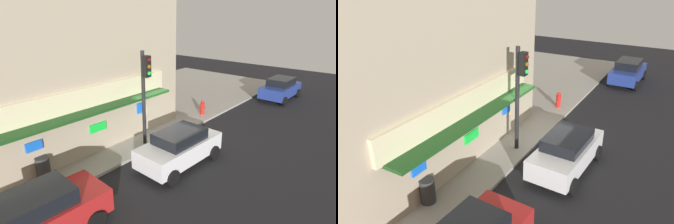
# 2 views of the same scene
# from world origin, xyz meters

# --- Properties ---
(ground_plane) EXTENTS (48.46, 48.46, 0.00)m
(ground_plane) POSITION_xyz_m (0.00, 0.00, 0.00)
(ground_plane) COLOR black
(sidewalk) EXTENTS (32.31, 11.00, 0.13)m
(sidewalk) POSITION_xyz_m (0.00, 5.50, 0.06)
(sidewalk) COLOR #A39E93
(sidewalk) RESTS_ON ground_plane
(corner_building) EXTENTS (11.62, 9.20, 7.57)m
(corner_building) POSITION_xyz_m (-3.14, 5.79, 3.91)
(corner_building) COLOR tan
(corner_building) RESTS_ON sidewalk
(traffic_light) EXTENTS (0.32, 0.58, 4.57)m
(traffic_light) POSITION_xyz_m (-1.01, 0.50, 3.07)
(traffic_light) COLOR black
(traffic_light) RESTS_ON sidewalk
(fire_hydrant) EXTENTS (0.51, 0.27, 0.90)m
(fire_hydrant) POSITION_xyz_m (4.35, 0.78, 0.57)
(fire_hydrant) COLOR red
(fire_hydrant) RESTS_ON sidewalk
(trash_can) EXTENTS (0.52, 0.52, 0.90)m
(trash_can) POSITION_xyz_m (-5.79, 1.47, 0.58)
(trash_can) COLOR #2D2D2D
(trash_can) RESTS_ON sidewalk
(pedestrian) EXTENTS (0.48, 0.53, 1.74)m
(pedestrian) POSITION_xyz_m (0.11, 1.84, 1.08)
(pedestrian) COLOR navy
(pedestrian) RESTS_ON sidewalk
(parked_car_white) EXTENTS (4.05, 2.07, 1.59)m
(parked_car_white) POSITION_xyz_m (-1.31, -1.82, 0.83)
(parked_car_white) COLOR silver
(parked_car_white) RESTS_ON ground_plane
(parked_car_blue) EXTENTS (4.09, 2.06, 1.63)m
(parked_car_blue) POSITION_xyz_m (11.31, -1.64, 0.84)
(parked_car_blue) COLOR navy
(parked_car_blue) RESTS_ON ground_plane
(parked_car_red) EXTENTS (4.53, 2.07, 1.62)m
(parked_car_red) POSITION_xyz_m (-7.56, -1.39, 0.84)
(parked_car_red) COLOR #AD1E1E
(parked_car_red) RESTS_ON ground_plane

